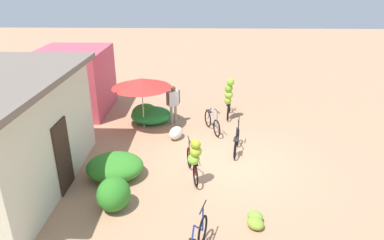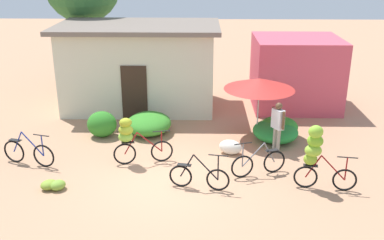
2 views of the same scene
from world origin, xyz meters
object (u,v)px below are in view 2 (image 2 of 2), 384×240
at_px(person_vendor, 278,122).
at_px(bicycle_rightmost, 316,152).
at_px(bicycle_leftmost, 29,153).
at_px(building_low, 139,66).
at_px(banana_pile_on_ground, 53,185).
at_px(produce_sack, 230,147).
at_px(bicycle_near_pile, 131,137).
at_px(market_umbrella, 259,84).
at_px(bicycle_by_shop, 258,163).
at_px(bicycle_center_loaded, 199,177).
at_px(shop_pink, 295,73).

bearing_deg(person_vendor, bicycle_rightmost, -74.87).
relative_size(bicycle_leftmost, bicycle_rightmost, 0.92).
xyz_separation_m(building_low, banana_pile_on_ground, (-1.41, -6.56, -1.49)).
relative_size(bicycle_leftmost, produce_sack, 2.30).
bearing_deg(bicycle_near_pile, banana_pile_on_ground, -140.16).
relative_size(market_umbrella, person_vendor, 1.43).
bearing_deg(bicycle_by_shop, bicycle_center_loaded, -153.95).
height_order(bicycle_center_loaded, produce_sack, bicycle_center_loaded).
xyz_separation_m(bicycle_center_loaded, bicycle_rightmost, (2.92, 0.08, 0.67)).
bearing_deg(person_vendor, market_umbrella, 111.98).
relative_size(bicycle_by_shop, person_vendor, 0.98).
distance_m(bicycle_by_shop, bicycle_rightmost, 1.64).
height_order(market_umbrella, person_vendor, market_umbrella).
bearing_deg(person_vendor, banana_pile_on_ground, -158.15).
relative_size(bicycle_near_pile, produce_sack, 2.40).
xyz_separation_m(shop_pink, bicycle_rightmost, (-0.74, -6.56, -0.32)).
xyz_separation_m(bicycle_near_pile, banana_pile_on_ground, (-1.81, -1.51, -0.70)).
bearing_deg(bicycle_leftmost, produce_sack, 8.25).
relative_size(building_low, bicycle_near_pile, 3.60).
height_order(market_umbrella, bicycle_leftmost, market_umbrella).
height_order(building_low, bicycle_near_pile, building_low).
height_order(building_low, bicycle_rightmost, building_low).
distance_m(bicycle_rightmost, person_vendor, 2.31).
distance_m(bicycle_leftmost, bicycle_rightmost, 7.88).
xyz_separation_m(shop_pink, produce_sack, (-2.73, -4.53, -1.12)).
relative_size(shop_pink, market_umbrella, 1.43).
xyz_separation_m(bicycle_near_pile, bicycle_by_shop, (3.52, -0.61, -0.47)).
bearing_deg(produce_sack, banana_pile_on_ground, -154.37).
relative_size(building_low, bicycle_rightmost, 3.46).
bearing_deg(bicycle_by_shop, banana_pile_on_ground, -170.43).
height_order(building_low, market_umbrella, building_low).
bearing_deg(bicycle_near_pile, building_low, 94.54).
height_order(bicycle_near_pile, bicycle_rightmost, bicycle_rightmost).
height_order(shop_pink, bicycle_by_shop, shop_pink).
bearing_deg(produce_sack, bicycle_leftmost, -171.75).
xyz_separation_m(bicycle_rightmost, produce_sack, (-2.00, 2.03, -0.79)).
bearing_deg(shop_pink, person_vendor, -107.17).
bearing_deg(person_vendor, bicycle_leftmost, -171.83).
distance_m(bicycle_near_pile, bicycle_by_shop, 3.60).
relative_size(market_umbrella, banana_pile_on_ground, 2.86).
bearing_deg(bicycle_by_shop, building_low, 124.67).
xyz_separation_m(bicycle_leftmost, produce_sack, (5.77, 0.84, -0.15)).
bearing_deg(shop_pink, bicycle_center_loaded, -118.83).
distance_m(bicycle_near_pile, bicycle_center_loaded, 2.42).
xyz_separation_m(market_umbrella, banana_pile_on_ground, (-5.59, -3.55, -1.69)).
bearing_deg(bicycle_leftmost, person_vendor, 8.17).
xyz_separation_m(shop_pink, bicycle_leftmost, (-8.50, -5.37, -0.97)).
height_order(building_low, bicycle_leftmost, building_low).
distance_m(bicycle_center_loaded, bicycle_by_shop, 1.77).
relative_size(shop_pink, bicycle_rightmost, 1.83).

